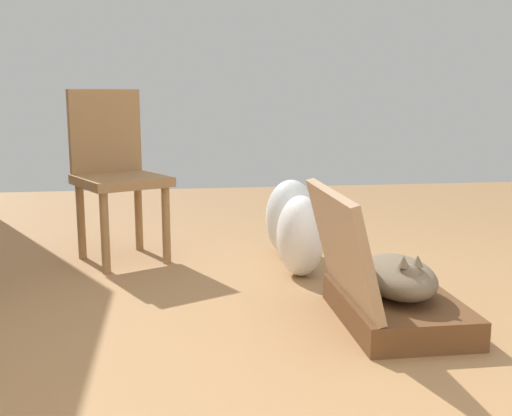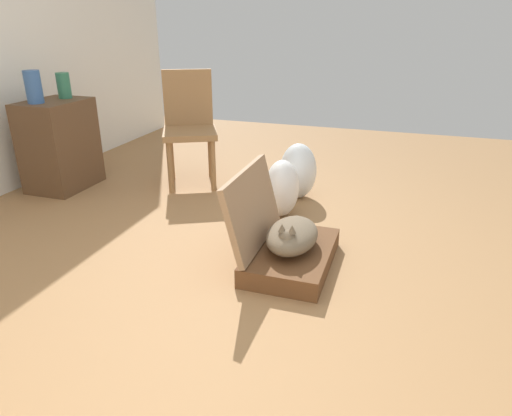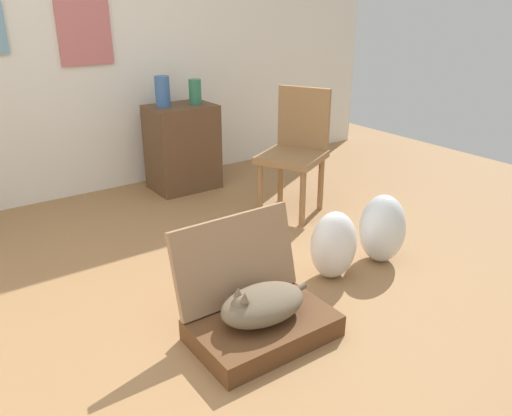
# 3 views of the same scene
# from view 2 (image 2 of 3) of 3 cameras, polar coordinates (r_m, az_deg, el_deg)

# --- Properties ---
(ground_plane) EXTENTS (7.68, 7.68, 0.00)m
(ground_plane) POSITION_cam_2_polar(r_m,az_deg,el_deg) (2.61, -2.75, -7.77)
(ground_plane) COLOR #9E7247
(ground_plane) RESTS_ON ground
(suitcase_base) EXTENTS (0.68, 0.44, 0.11)m
(suitcase_base) POSITION_cam_2_polar(r_m,az_deg,el_deg) (2.64, 4.43, -6.03)
(suitcase_base) COLOR brown
(suitcase_base) RESTS_ON ground
(suitcase_lid) EXTENTS (0.68, 0.15, 0.43)m
(suitcase_lid) POSITION_cam_2_polar(r_m,az_deg,el_deg) (2.58, -0.43, 0.07)
(suitcase_lid) COLOR #9B7756
(suitcase_lid) RESTS_ON suitcase_base
(cat) EXTENTS (0.52, 0.28, 0.20)m
(cat) POSITION_cam_2_polar(r_m,az_deg,el_deg) (2.58, 4.48, -3.42)
(cat) COLOR brown
(cat) RESTS_ON suitcase_base
(plastic_bag_white) EXTENTS (0.29, 0.24, 0.41)m
(plastic_bag_white) POSITION_cam_2_polar(r_m,az_deg,el_deg) (3.25, 3.24, 2.47)
(plastic_bag_white) COLOR white
(plastic_bag_white) RESTS_ON ground
(plastic_bag_clear) EXTENTS (0.28, 0.29, 0.44)m
(plastic_bag_clear) POSITION_cam_2_polar(r_m,az_deg,el_deg) (3.59, 5.26, 4.61)
(plastic_bag_clear) COLOR silver
(plastic_bag_clear) RESTS_ON ground
(side_table) EXTENTS (0.54, 0.40, 0.72)m
(side_table) POSITION_cam_2_polar(r_m,az_deg,el_deg) (4.11, -23.22, 7.20)
(side_table) COLOR brown
(side_table) RESTS_ON ground
(vase_tall) EXTENTS (0.12, 0.12, 0.24)m
(vase_tall) POSITION_cam_2_polar(r_m,az_deg,el_deg) (3.95, -25.94, 13.38)
(vase_tall) COLOR #38609E
(vase_tall) RESTS_ON side_table
(vase_short) EXTENTS (0.10, 0.10, 0.20)m
(vase_short) POSITION_cam_2_polar(r_m,az_deg,el_deg) (4.12, -22.80, 13.87)
(vase_short) COLOR #2D7051
(vase_short) RESTS_ON side_table
(chair) EXTENTS (0.59, 0.58, 0.93)m
(chair) POSITION_cam_2_polar(r_m,az_deg,el_deg) (3.92, -8.29, 10.28)
(chair) COLOR olive
(chair) RESTS_ON ground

